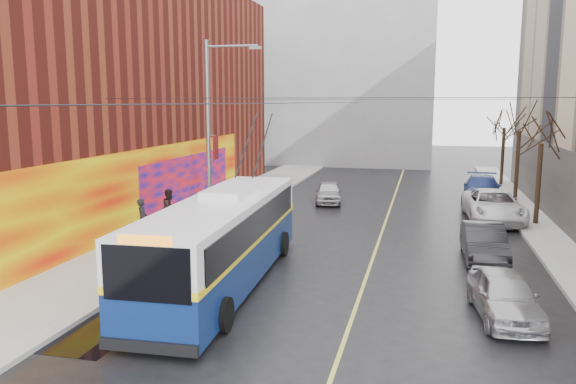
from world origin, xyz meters
The scene contains 21 objects.
ground centered at (0.00, 0.00, 0.00)m, with size 140.00×140.00×0.00m, color black.
sidewalk_left centered at (-8.00, 12.00, 0.07)m, with size 4.00×60.00×0.15m, color gray.
sidewalk_right centered at (9.00, 12.00, 0.07)m, with size 2.00×60.00×0.15m, color gray.
lane_line centered at (1.50, 14.00, 0.00)m, with size 0.12×50.00×0.01m, color #BFB74C.
building_left centered at (-15.99, 13.99, 6.99)m, with size 12.11×36.00×14.00m.
building_far centered at (-6.00, 44.99, 9.02)m, with size 20.50×12.10×18.00m.
streetlight_pole centered at (-6.14, 10.00, 4.85)m, with size 2.65×0.60×9.00m.
catenary_wires centered at (-2.54, 14.77, 6.25)m, with size 18.00×60.00×0.22m.
tree_near centered at (9.00, 16.00, 4.98)m, with size 3.20×3.20×6.40m.
tree_mid centered at (9.00, 23.00, 5.25)m, with size 3.20×3.20×6.68m.
tree_far centered at (9.00, 30.00, 5.14)m, with size 3.20×3.20×6.57m.
puddle centered at (-5.52, -1.36, 0.00)m, with size 2.61×2.89×0.01m, color black.
pigeons_flying centered at (-2.15, 10.35, 6.99)m, with size 3.60×3.63×0.57m.
trolleybus centered at (-3.25, 3.54, 1.60)m, with size 3.26×12.29×5.77m.
parked_car_a centered at (5.80, 2.54, 0.70)m, with size 1.64×4.08×1.39m, color #A7A7AC.
parked_car_b centered at (5.80, 8.75, 0.72)m, with size 1.53×4.39×1.45m, color black.
parked_car_c centered at (7.00, 16.77, 0.82)m, with size 2.73×5.92×1.65m, color silver.
parked_car_d centered at (7.00, 23.00, 0.80)m, with size 2.25×5.55×1.61m, color navy.
following_car centered at (-2.40, 20.13, 0.67)m, with size 1.58×3.93×1.34m, color #B1B0B5.
pedestrian_a centered at (-8.77, 8.12, 1.08)m, with size 0.68×0.44×1.86m, color black.
pedestrian_b centered at (-8.66, 10.69, 1.10)m, with size 0.92×0.72×1.90m, color black.
Camera 1 is at (3.40, -14.17, 6.26)m, focal length 35.00 mm.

